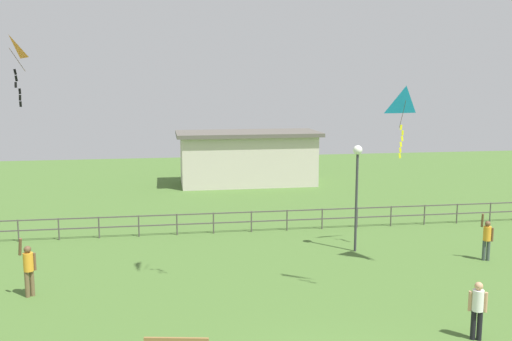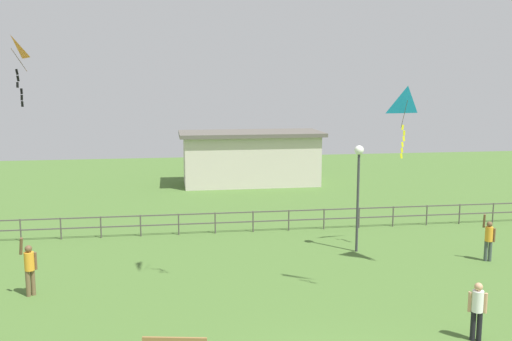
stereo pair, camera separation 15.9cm
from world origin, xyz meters
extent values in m
cylinder|color=#38383D|center=(3.78, 10.45, 1.95)|extent=(0.10, 0.10, 3.90)
sphere|color=white|center=(3.78, 10.45, 4.05)|extent=(0.36, 0.36, 0.36)
cylinder|color=brown|center=(-7.94, 7.36, 0.41)|extent=(0.14, 0.14, 0.83)
cylinder|color=brown|center=(-7.81, 7.45, 0.41)|extent=(0.14, 0.14, 0.83)
cylinder|color=orange|center=(-7.88, 7.40, 1.12)|extent=(0.30, 0.30, 0.59)
sphere|color=brown|center=(-7.88, 7.40, 1.52)|extent=(0.22, 0.22, 0.22)
cylinder|color=brown|center=(-8.07, 7.32, 1.64)|extent=(0.20, 0.22, 0.56)
cylinder|color=brown|center=(-7.72, 7.53, 1.08)|extent=(0.09, 0.09, 0.56)
cylinder|color=#3F4C47|center=(8.18, 8.54, 0.39)|extent=(0.13, 0.13, 0.77)
cylinder|color=#3F4C47|center=(8.32, 8.49, 0.39)|extent=(0.13, 0.13, 0.77)
cylinder|color=orange|center=(8.25, 8.52, 1.04)|extent=(0.28, 0.28, 0.54)
sphere|color=brown|center=(8.25, 8.52, 1.42)|extent=(0.21, 0.21, 0.21)
cylinder|color=brown|center=(8.09, 8.63, 1.53)|extent=(0.14, 0.19, 0.52)
cylinder|color=brown|center=(8.43, 8.45, 1.01)|extent=(0.08, 0.08, 0.52)
cylinder|color=black|center=(4.38, 2.31, 0.40)|extent=(0.14, 0.14, 0.79)
cylinder|color=black|center=(4.24, 2.38, 0.40)|extent=(0.14, 0.14, 0.79)
cylinder|color=white|center=(4.31, 2.34, 1.07)|extent=(0.29, 0.29, 0.56)
sphere|color=tan|center=(4.31, 2.34, 1.46)|extent=(0.21, 0.21, 0.21)
cylinder|color=tan|center=(4.49, 2.27, 1.04)|extent=(0.09, 0.09, 0.53)
cylinder|color=tan|center=(4.13, 2.42, 1.04)|extent=(0.09, 0.09, 0.53)
pyramid|color=#198CD1|center=(5.50, 10.05, 5.96)|extent=(1.07, 0.56, 1.06)
cylinder|color=#4C381E|center=(5.47, 10.24, 5.43)|extent=(0.08, 0.38, 1.06)
cube|color=yellow|center=(5.41, 10.21, 4.92)|extent=(0.10, 0.01, 0.21)
cube|color=yellow|center=(5.50, 10.25, 4.70)|extent=(0.08, 0.01, 0.20)
cube|color=yellow|center=(5.49, 10.25, 4.48)|extent=(0.10, 0.03, 0.21)
cube|color=yellow|center=(5.44, 10.22, 4.26)|extent=(0.10, 0.03, 0.21)
cube|color=yellow|center=(5.42, 10.21, 4.04)|extent=(0.10, 0.02, 0.21)
cube|color=yellow|center=(5.40, 10.20, 3.82)|extent=(0.11, 0.03, 0.21)
pyramid|color=orange|center=(-8.73, 10.26, 7.80)|extent=(0.87, 1.18, 0.79)
cylinder|color=#4C381E|center=(-8.51, 10.36, 7.40)|extent=(0.46, 0.21, 0.79)
cube|color=black|center=(-8.60, 10.31, 6.99)|extent=(0.12, 0.02, 0.21)
cube|color=black|center=(-8.58, 10.32, 6.77)|extent=(0.10, 0.04, 0.20)
cube|color=black|center=(-8.60, 10.31, 6.55)|extent=(0.08, 0.02, 0.20)
cube|color=black|center=(-8.49, 10.36, 6.33)|extent=(0.09, 0.03, 0.20)
cube|color=black|center=(-8.50, 10.36, 6.11)|extent=(0.09, 0.03, 0.20)
cube|color=black|center=(-8.50, 10.36, 5.89)|extent=(0.09, 0.05, 0.20)
cylinder|color=#4C4742|center=(-9.74, 14.00, 0.47)|extent=(0.06, 0.06, 0.95)
cylinder|color=#4C4742|center=(-8.11, 14.00, 0.47)|extent=(0.06, 0.06, 0.95)
cylinder|color=#4C4742|center=(-6.45, 14.00, 0.47)|extent=(0.06, 0.06, 0.95)
cylinder|color=#4C4742|center=(-4.78, 14.00, 0.47)|extent=(0.06, 0.06, 0.95)
cylinder|color=#4C4742|center=(-3.14, 14.00, 0.47)|extent=(0.06, 0.06, 0.95)
cylinder|color=#4C4742|center=(-1.54, 14.00, 0.47)|extent=(0.06, 0.06, 0.95)
cylinder|color=#4C4742|center=(0.16, 14.00, 0.47)|extent=(0.06, 0.06, 0.95)
cylinder|color=#4C4742|center=(1.79, 14.00, 0.47)|extent=(0.06, 0.06, 0.95)
cylinder|color=#4C4742|center=(3.42, 14.00, 0.47)|extent=(0.06, 0.06, 0.95)
cylinder|color=#4C4742|center=(5.08, 14.00, 0.47)|extent=(0.06, 0.06, 0.95)
cylinder|color=#4C4742|center=(6.72, 14.00, 0.47)|extent=(0.06, 0.06, 0.95)
cylinder|color=#4C4742|center=(8.37, 14.00, 0.47)|extent=(0.06, 0.06, 0.95)
cylinder|color=#4C4742|center=(10.01, 14.00, 0.47)|extent=(0.06, 0.06, 0.95)
cylinder|color=#4C4742|center=(11.71, 14.00, 0.47)|extent=(0.06, 0.06, 0.95)
cube|color=#4C4742|center=(0.00, 14.00, 0.91)|extent=(36.00, 0.05, 0.05)
cube|color=#4C4742|center=(0.00, 14.00, 0.47)|extent=(36.00, 0.05, 0.05)
cube|color=beige|center=(1.76, 26.00, 1.60)|extent=(8.58, 3.55, 3.20)
cube|color=#59544C|center=(1.76, 26.00, 3.32)|extent=(9.18, 4.15, 0.24)
camera|label=1|loc=(-3.63, -10.77, 6.70)|focal=40.46mm
camera|label=2|loc=(-3.47, -10.79, 6.70)|focal=40.46mm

